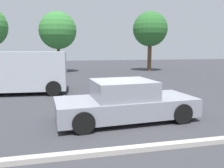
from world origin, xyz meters
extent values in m
plane|color=#38383D|center=(0.00, 0.00, 0.00)|extent=(80.00, 80.00, 0.00)
cube|color=gray|center=(0.03, -0.21, 0.45)|extent=(4.62, 2.13, 0.58)
cube|color=gray|center=(-0.07, -0.22, 1.03)|extent=(2.00, 1.81, 0.58)
cube|color=slate|center=(0.82, -0.16, 1.03)|extent=(0.16, 1.56, 0.49)
cube|color=slate|center=(-0.97, -0.28, 1.03)|extent=(0.16, 1.56, 0.49)
cylinder|color=black|center=(1.52, 0.75, 0.32)|extent=(0.65, 0.26, 0.64)
cylinder|color=black|center=(1.63, -0.98, 0.32)|extent=(0.65, 0.26, 0.64)
cylinder|color=black|center=(-1.58, 0.55, 0.32)|extent=(0.65, 0.26, 0.64)
cylinder|color=black|center=(-1.47, -1.18, 0.32)|extent=(0.65, 0.26, 0.64)
ellipsoid|color=white|center=(-1.65, 2.38, 0.23)|extent=(0.37, 0.24, 0.23)
sphere|color=white|center=(-1.88, 2.39, 0.30)|extent=(0.18, 0.18, 0.18)
sphere|color=white|center=(-1.95, 2.39, 0.29)|extent=(0.08, 0.08, 0.08)
cylinder|color=white|center=(-1.77, 2.32, 0.07)|extent=(0.06, 0.06, 0.14)
cylinder|color=white|center=(-1.76, 2.45, 0.07)|extent=(0.06, 0.06, 0.14)
cylinder|color=white|center=(-1.53, 2.32, 0.07)|extent=(0.06, 0.06, 0.14)
cylinder|color=white|center=(-1.53, 2.44, 0.07)|extent=(0.06, 0.06, 0.14)
sphere|color=white|center=(-1.42, 2.38, 0.27)|extent=(0.10, 0.10, 0.10)
cube|color=#B2B7C1|center=(-4.32, 5.49, 1.20)|extent=(5.37, 2.43, 1.96)
cube|color=slate|center=(-1.74, 5.33, 1.63)|extent=(0.16, 1.78, 0.78)
cylinder|color=black|center=(-2.23, 6.36, 0.38)|extent=(0.77, 0.30, 0.76)
cylinder|color=black|center=(-2.36, 4.37, 0.38)|extent=(0.77, 0.30, 0.76)
cube|color=#B7B2A8|center=(0.00, -2.55, 0.06)|extent=(6.81, 0.20, 0.12)
cylinder|color=brown|center=(-2.05, 16.34, 1.38)|extent=(0.29, 0.29, 2.75)
sphere|color=#387F38|center=(-2.05, 16.34, 4.12)|extent=(3.64, 3.64, 3.64)
cylinder|color=brown|center=(7.42, 15.93, 1.52)|extent=(0.42, 0.42, 3.04)
sphere|color=#2D6B2D|center=(7.42, 15.93, 4.40)|extent=(3.62, 3.62, 3.62)
camera|label=1|loc=(-2.07, -7.26, 2.31)|focal=36.87mm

